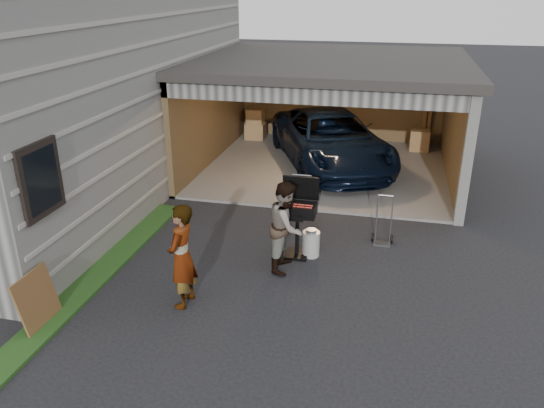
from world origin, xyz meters
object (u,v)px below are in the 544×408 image
(woman, at_px, (182,256))
(man, at_px, (287,226))
(propane_tank, at_px, (311,244))
(bbq_grill, at_px, (298,212))
(plywood_panel, at_px, (37,300))
(minivan, at_px, (331,142))
(hand_truck, at_px, (383,234))

(woman, xyz_separation_m, man, (1.30, 1.48, -0.04))
(woman, bearing_deg, propane_tank, 142.63)
(woman, bearing_deg, bbq_grill, 146.66)
(propane_tank, bearing_deg, plywood_panel, -139.16)
(woman, xyz_separation_m, plywood_panel, (-1.84, -1.00, -0.41))
(man, distance_m, bbq_grill, 0.52)
(man, relative_size, bbq_grill, 1.09)
(man, height_order, plywood_panel, man)
(minivan, height_order, man, man)
(hand_truck, bearing_deg, bbq_grill, -150.61)
(bbq_grill, height_order, plywood_panel, bbq_grill)
(propane_tank, bearing_deg, bbq_grill, -172.65)
(bbq_grill, bearing_deg, man, -101.26)
(man, bearing_deg, plywood_panel, 130.17)
(woman, relative_size, plywood_panel, 1.96)
(woman, height_order, man, woman)
(man, distance_m, hand_truck, 2.17)
(plywood_panel, bearing_deg, minivan, 68.60)
(woman, distance_m, man, 1.97)
(minivan, distance_m, man, 5.62)
(minivan, bearing_deg, hand_truck, -93.57)
(man, bearing_deg, minivan, 1.55)
(hand_truck, bearing_deg, propane_tank, -147.07)
(minivan, xyz_separation_m, propane_tank, (0.31, -5.08, -0.48))
(minivan, relative_size, hand_truck, 5.18)
(man, bearing_deg, woman, 140.57)
(bbq_grill, relative_size, hand_truck, 1.47)
(propane_tank, relative_size, plywood_panel, 0.56)
(propane_tank, bearing_deg, hand_truck, 32.71)
(man, bearing_deg, hand_truck, -48.20)
(man, relative_size, propane_tank, 3.36)
(woman, xyz_separation_m, bbq_grill, (1.40, 1.98, 0.03))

